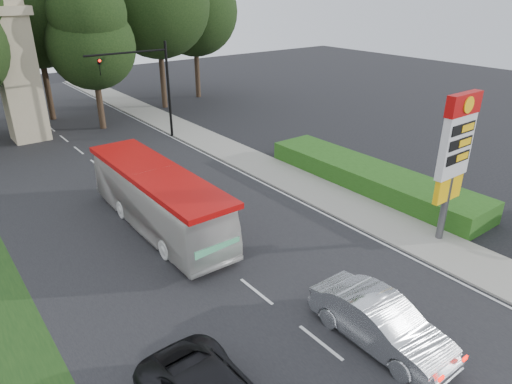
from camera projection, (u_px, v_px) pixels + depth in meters
ground at (331, 352)px, 14.74m from camera, size 120.00×120.00×0.00m
road_surface at (161, 216)px, 23.41m from camera, size 14.00×80.00×0.02m
sidewalk_right at (286, 177)px, 28.11m from camera, size 3.00×80.00×0.12m
hedge at (370, 177)px, 26.66m from camera, size 3.00×14.00×1.20m
gas_station_pylon at (455, 149)px, 19.46m from camera, size 2.10×0.45×6.85m
traffic_signal_mast at (151, 78)px, 33.32m from camera, size 6.10×0.35×7.20m
monument at (18, 72)px, 33.22m from camera, size 3.00×3.00×10.05m
tree_east_near at (85, 0)px, 40.84m from camera, size 8.12×8.12×15.95m
tree_monument_right at (89, 27)px, 34.72m from camera, size 6.72×6.72×13.20m
transit_bus at (158, 200)px, 21.81m from camera, size 2.60×10.61×2.95m
sedan_silver at (380, 323)px, 14.80m from camera, size 1.76×5.02×1.65m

